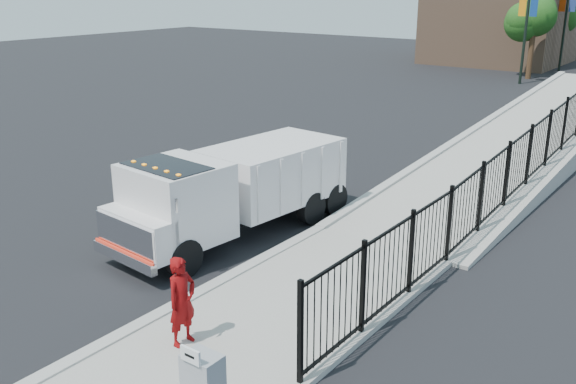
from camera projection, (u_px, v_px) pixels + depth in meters
The scene contains 13 objects.
ground at pixel (220, 286), 14.09m from camera, with size 120.00×120.00×0.00m, color black.
sidewalk at pixel (226, 353), 11.46m from camera, with size 3.55×12.00×0.12m, color #9E998E.
curb at pixel (152, 320), 12.53m from camera, with size 0.30×12.00×0.16m, color #ADAAA3.
ramp at pixel (534, 152), 25.16m from camera, with size 3.95×24.00×1.70m, color #9E998E.
iron_fence at pixel (546, 157), 21.01m from camera, with size 0.10×28.00×1.80m, color black.
truck at pixel (231, 188), 16.44m from camera, with size 2.87×7.13×2.38m.
worker at pixel (182, 301), 11.41m from camera, with size 0.61×0.40×1.68m, color maroon.
arrow_sign at pixel (190, 355), 8.83m from camera, with size 0.35×0.04×0.22m, color white.
light_pole_0 at pixel (532, 15), 40.19m from camera, with size 3.77×0.22×8.00m.
light_pole_2 at pixel (571, 10), 46.27m from camera, with size 3.77×0.22×8.00m.
tree_0 at pixel (535, 19), 42.68m from camera, with size 2.80×2.80×5.40m.
tree_2 at pixel (560, 12), 51.48m from camera, with size 3.14×3.14×5.57m.
building at pixel (502, 12), 51.60m from camera, with size 10.00×10.00×8.00m, color #8C664C.
Camera 1 is at (8.72, -9.39, 6.39)m, focal length 40.00 mm.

